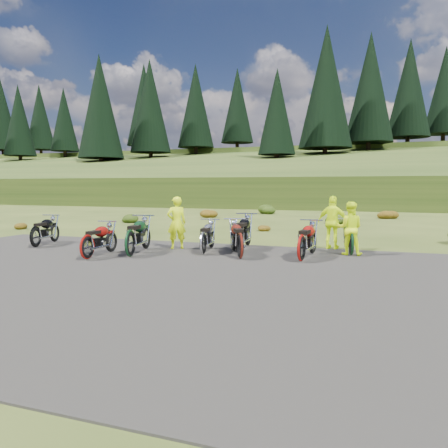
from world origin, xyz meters
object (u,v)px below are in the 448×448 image
at_px(motorcycle_0, 36,248).
at_px(person_middle, 177,223).
at_px(motorcycle_7, 351,256).
at_px(motorcycle_3, 203,255).

xyz_separation_m(motorcycle_0, person_middle, (4.79, 1.37, 0.90)).
xyz_separation_m(motorcycle_7, person_middle, (-5.73, -0.51, 0.90)).
bearing_deg(motorcycle_3, person_middle, 46.29).
bearing_deg(motorcycle_3, motorcycle_0, 84.38).
distance_m(motorcycle_0, motorcycle_3, 6.16).
xyz_separation_m(motorcycle_3, motorcycle_7, (4.38, 1.41, 0.00)).
relative_size(motorcycle_0, motorcycle_3, 1.03).
bearing_deg(motorcycle_7, motorcycle_3, 98.20).
height_order(motorcycle_3, person_middle, person_middle).
height_order(motorcycle_0, motorcycle_3, motorcycle_0).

